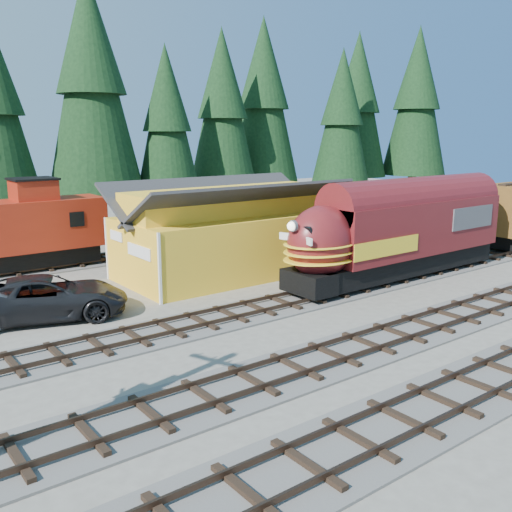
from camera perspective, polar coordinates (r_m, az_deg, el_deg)
ground at (r=24.93m, az=11.38°, el=-6.34°), size 120.00×120.00×0.00m
track_siding at (r=34.92m, az=17.34°, el=-1.22°), size 68.00×3.20×0.33m
track_spur at (r=35.23m, az=-23.41°, el=-1.56°), size 32.00×3.20×0.33m
depot at (r=31.91m, az=-2.68°, el=3.42°), size 12.80×7.00×5.30m
conifer_backdrop at (r=47.04m, az=-6.21°, el=15.24°), size 80.75×23.95×17.36m
locomotive at (r=31.46m, az=13.58°, el=1.99°), size 15.23×3.03×4.14m
caboose at (r=34.97m, az=-22.48°, el=2.44°), size 9.45×2.74×4.91m
pickup_truck_a at (r=26.02m, az=-20.20°, el=-3.92°), size 7.39×5.06×1.88m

